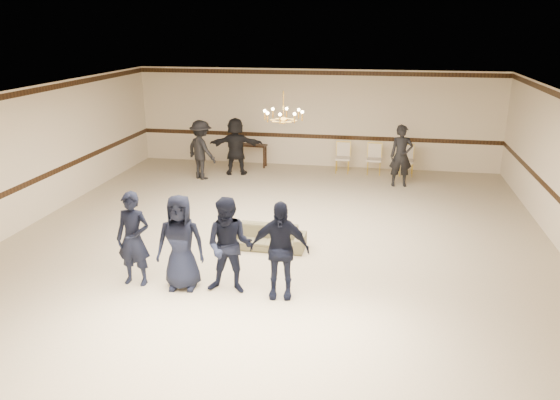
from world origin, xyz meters
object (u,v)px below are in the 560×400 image
Objects in this scene: boy_d at (280,250)px; adult_right at (401,156)px; adult_mid at (236,146)px; banquet_chair_left at (343,158)px; adult_left at (201,150)px; banquet_chair_right at (406,161)px; settee at (267,237)px; banquet_chair_mid at (374,159)px; chandelier at (283,106)px; boy_b at (181,242)px; boy_c at (229,246)px; boy_a at (133,239)px; console_table at (253,156)px.

adult_right reaches higher than boy_d.
banquet_chair_left is (3.32, 0.81, -0.43)m from adult_mid.
adult_right is (6.00, 0.30, 0.00)m from adult_left.
banquet_chair_right is at bearing 67.94° from boy_d.
settee is at bearing 101.83° from boy_d.
banquet_chair_mid is (-0.78, 1.21, -0.43)m from adult_right.
adult_mid reaches higher than banquet_chair_left.
adult_left is at bearing 123.00° from settee.
adult_right is (2.78, 4.05, -1.97)m from chandelier.
boy_b reaches higher than banquet_chair_left.
adult_left is 1.14m from adult_mid.
banquet_chair_mid is at bearing 73.58° from boy_c.
banquet_chair_right is at bearing -3.24° from banquet_chair_left.
boy_d is at bearing -80.94° from chandelier.
settee is (-0.66, 2.07, -0.64)m from boy_d.
boy_b is at bearing 1.66° from boy_a.
adult_left is 1.90× the size of banquet_chair_left.
settee is 6.07m from adult_right.
adult_mid is 5.12m from adult_right.
banquet_chair_left is (1.14, 6.49, 0.24)m from settee.
boy_a is 7.13m from adult_left.
boy_d is at bearing -7.14° from boy_b.
chandelier reaches higher than boy_c.
banquet_chair_mid is (4.32, 0.81, -0.43)m from adult_mid.
boy_b is 1.00× the size of boy_c.
boy_b and boy_c have the same top height.
chandelier is 1.04× the size of console_table.
boy_d is 2.27m from settee.
banquet_chair_left is 1.00× the size of banquet_chair_mid.
adult_right is (4.05, 7.36, 0.03)m from boy_b.
banquet_chair_right reaches higher than console_table.
adult_mid is (-0.15, 7.76, 0.03)m from boy_a.
banquet_chair_mid is (5.22, 1.51, -0.43)m from adult_left.
boy_b is at bearing -108.11° from banquet_chair_left.
adult_left is (-1.95, 7.06, 0.03)m from boy_b.
adult_mid is at bearing -165.79° from banquet_chair_right.
boy_b is 1.84× the size of banquet_chair_mid.
banquet_chair_left is at bearing 71.32° from boy_a.
boy_a is 0.97× the size of adult_right.
boy_b is 0.97× the size of adult_left.
console_table is (-3.00, 0.20, -0.10)m from banquet_chair_left.
boy_b is at bearing 87.76° from adult_mid.
banquet_chair_left and banquet_chair_mid have the same top height.
chandelier reaches higher than settee.
adult_mid is at bearing 92.74° from boy_a.
adult_mid is at bearing 103.17° from boy_c.
banquet_chair_mid is (2.14, 6.49, 0.24)m from settee.
banquet_chair_right is (0.22, 1.21, -0.43)m from adult_right.
boy_d is at bearing -69.06° from console_table.
banquet_chair_left is at bearing 138.25° from adult_right.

